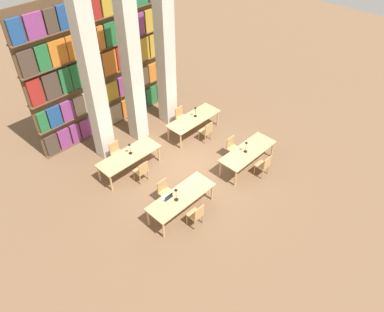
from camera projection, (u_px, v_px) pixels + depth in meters
name	position (u px, v px, depth m)	size (l,w,h in m)	color
ground_plane	(189.00, 168.00, 13.74)	(40.00, 40.00, 0.00)	brown
bookshelf_bank	(109.00, 63.00, 14.30)	(6.77, 0.35, 5.50)	brown
pillar_left	(93.00, 84.00, 12.43)	(0.55, 0.55, 6.00)	beige
pillar_center	(132.00, 68.00, 13.31)	(0.55, 0.55, 6.00)	beige
pillar_right	(165.00, 53.00, 14.19)	(0.55, 0.55, 6.00)	beige
reading_table_0	(181.00, 198.00, 11.71)	(2.33, 0.86, 0.73)	tan
chair_0	(196.00, 215.00, 11.43)	(0.42, 0.40, 0.87)	tan
chair_1	(165.00, 191.00, 12.19)	(0.42, 0.40, 0.87)	tan
desk_lamp_0	(176.00, 192.00, 11.33)	(0.14, 0.14, 0.49)	black
laptop	(167.00, 197.00, 11.57)	(0.32, 0.22, 0.21)	silver
reading_table_1	(248.00, 152.00, 13.40)	(2.33, 0.86, 0.73)	tan
chair_2	(264.00, 165.00, 13.15)	(0.42, 0.40, 0.87)	tan
chair_3	(232.00, 147.00, 13.91)	(0.42, 0.40, 0.87)	tan
desk_lamp_1	(246.00, 145.00, 13.11)	(0.14, 0.14, 0.46)	black
reading_table_2	(129.00, 157.00, 13.21)	(2.33, 0.86, 0.73)	tan
chair_4	(142.00, 171.00, 12.94)	(0.42, 0.40, 0.87)	tan
chair_5	(117.00, 152.00, 13.69)	(0.42, 0.40, 0.87)	tan
desk_lamp_2	(130.00, 147.00, 13.04)	(0.14, 0.14, 0.46)	black
reading_table_3	(194.00, 119.00, 14.96)	(2.33, 0.86, 0.73)	tan
chair_6	(206.00, 131.00, 14.69)	(0.42, 0.40, 0.87)	tan
chair_7	(181.00, 116.00, 15.45)	(0.42, 0.40, 0.87)	tan
desk_lamp_3	(195.00, 110.00, 14.80)	(0.14, 0.14, 0.45)	black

